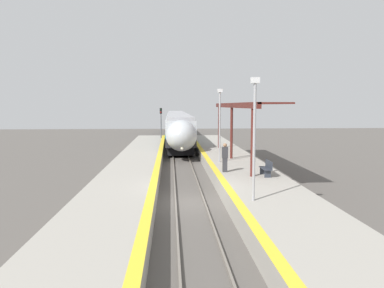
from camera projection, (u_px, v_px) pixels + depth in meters
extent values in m
plane|color=#56514C|center=(190.00, 203.00, 18.91)|extent=(120.00, 120.00, 0.00)
cube|color=slate|center=(176.00, 202.00, 18.86)|extent=(0.08, 90.00, 0.15)
cube|color=slate|center=(204.00, 201.00, 18.94)|extent=(0.08, 90.00, 0.15)
cube|color=black|center=(179.00, 142.00, 43.79)|extent=(2.52, 17.94, 0.81)
cube|color=#28282D|center=(179.00, 135.00, 43.70)|extent=(2.86, 19.51, 0.87)
cube|color=#198CBF|center=(179.00, 130.00, 43.64)|extent=(2.87, 19.51, 0.30)
cube|color=#B2B7BC|center=(179.00, 123.00, 43.55)|extent=(2.86, 19.51, 1.32)
cube|color=black|center=(179.00, 124.00, 43.56)|extent=(2.89, 17.94, 0.72)
cube|color=#9E9EA3|center=(179.00, 116.00, 43.47)|extent=(2.57, 19.51, 0.30)
cylinder|color=black|center=(173.00, 151.00, 36.67)|extent=(0.12, 0.87, 0.87)
cylinder|color=black|center=(188.00, 151.00, 36.75)|extent=(0.12, 0.87, 0.87)
cylinder|color=black|center=(173.00, 149.00, 38.85)|extent=(0.12, 0.87, 0.87)
cylinder|color=black|center=(187.00, 148.00, 38.94)|extent=(0.12, 0.87, 0.87)
cylinder|color=black|center=(172.00, 140.00, 48.68)|extent=(0.12, 0.87, 0.87)
cylinder|color=black|center=(183.00, 140.00, 48.76)|extent=(0.12, 0.87, 0.87)
cylinder|color=black|center=(172.00, 138.00, 50.86)|extent=(0.12, 0.87, 0.87)
cylinder|color=black|center=(183.00, 138.00, 50.94)|extent=(0.12, 0.87, 0.87)
ellipsoid|color=#B2B7BC|center=(181.00, 136.00, 32.71)|extent=(2.74, 3.68, 2.74)
ellipsoid|color=black|center=(182.00, 131.00, 32.21)|extent=(2.00, 2.14, 1.39)
sphere|color=#F9F4CC|center=(182.00, 149.00, 31.45)|extent=(0.24, 0.24, 0.24)
cube|color=black|center=(176.00, 130.00, 63.95)|extent=(2.52, 17.94, 0.81)
cube|color=#28282D|center=(176.00, 125.00, 63.86)|extent=(2.86, 19.51, 0.87)
cube|color=#198CBF|center=(176.00, 122.00, 63.80)|extent=(2.87, 19.51, 0.30)
cube|color=#B2B7BC|center=(176.00, 117.00, 63.72)|extent=(2.86, 19.51, 1.32)
cube|color=black|center=(176.00, 118.00, 63.72)|extent=(2.89, 17.94, 0.72)
cube|color=#9E9EA3|center=(176.00, 113.00, 63.63)|extent=(2.57, 19.51, 0.30)
cylinder|color=black|center=(172.00, 135.00, 56.83)|extent=(0.12, 0.87, 0.87)
cylinder|color=black|center=(181.00, 135.00, 56.91)|extent=(0.12, 0.87, 0.87)
cylinder|color=black|center=(172.00, 134.00, 59.01)|extent=(0.12, 0.87, 0.87)
cylinder|color=black|center=(181.00, 134.00, 59.10)|extent=(0.12, 0.87, 0.87)
cylinder|color=black|center=(172.00, 130.00, 68.84)|extent=(0.12, 0.87, 0.87)
cylinder|color=black|center=(179.00, 130.00, 68.92)|extent=(0.12, 0.87, 0.87)
cylinder|color=black|center=(172.00, 129.00, 71.02)|extent=(0.12, 0.87, 0.87)
cylinder|color=black|center=(179.00, 129.00, 71.11)|extent=(0.12, 0.87, 0.87)
cube|color=#9E998E|center=(262.00, 194.00, 19.07)|extent=(4.02, 64.00, 0.87)
cube|color=yellow|center=(226.00, 186.00, 18.92)|extent=(0.40, 64.00, 0.01)
cube|color=#9E998E|center=(121.00, 196.00, 18.66)|extent=(3.59, 64.00, 0.87)
cube|color=yellow|center=(153.00, 187.00, 18.71)|extent=(0.40, 64.00, 0.01)
cube|color=#2D333D|center=(268.00, 174.00, 21.00)|extent=(0.36, 0.06, 0.42)
cube|color=#2D333D|center=(263.00, 171.00, 22.07)|extent=(0.36, 0.06, 0.42)
cube|color=#2D333D|center=(265.00, 168.00, 21.51)|extent=(0.44, 1.44, 0.03)
cube|color=#2D333D|center=(269.00, 164.00, 21.50)|extent=(0.04, 1.44, 0.44)
cube|color=#333338|center=(225.00, 165.00, 22.76)|extent=(0.28, 0.20, 0.85)
cube|color=#333338|center=(225.00, 153.00, 22.68)|extent=(0.36, 0.22, 0.68)
sphere|color=#936B4C|center=(225.00, 145.00, 22.64)|extent=(0.23, 0.23, 0.23)
cylinder|color=#59595E|center=(161.00, 129.00, 46.52)|extent=(0.14, 0.14, 3.88)
cube|color=black|center=(161.00, 111.00, 46.28)|extent=(0.28, 0.20, 0.70)
sphere|color=black|center=(161.00, 109.00, 46.16)|extent=(0.14, 0.14, 0.14)
sphere|color=red|center=(161.00, 112.00, 46.19)|extent=(0.14, 0.14, 0.14)
cylinder|color=#9E9EA3|center=(254.00, 143.00, 15.74)|extent=(0.12, 0.12, 4.97)
cube|color=silver|center=(255.00, 80.00, 15.47)|extent=(0.36, 0.20, 0.24)
cylinder|color=#9E9EA3|center=(220.00, 127.00, 26.72)|extent=(0.12, 0.12, 4.97)
cube|color=silver|center=(220.00, 91.00, 26.45)|extent=(0.36, 0.20, 0.24)
cylinder|color=#511E19|center=(252.00, 142.00, 21.19)|extent=(0.20, 0.20, 3.95)
cylinder|color=#511E19|center=(232.00, 133.00, 28.40)|extent=(0.20, 0.20, 3.95)
cylinder|color=#511E19|center=(219.00, 127.00, 35.62)|extent=(0.20, 0.20, 3.95)
cube|color=#511E19|center=(232.00, 105.00, 28.19)|extent=(0.24, 17.53, 0.36)
cube|color=#511E19|center=(244.00, 104.00, 28.23)|extent=(2.00, 17.53, 0.10)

